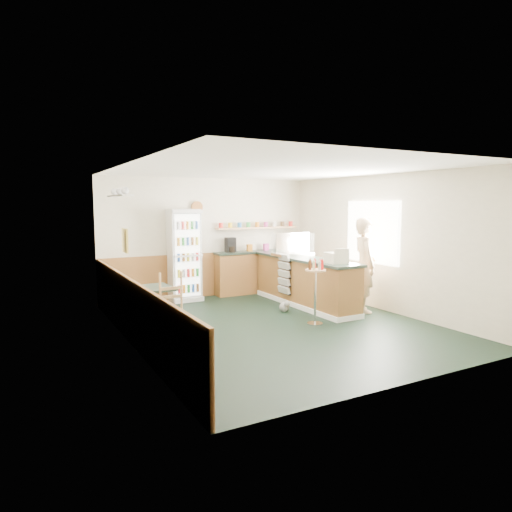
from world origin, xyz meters
TOP-DOWN VIEW (x-y plane):
  - ground at (0.00, 0.00)m, footprint 6.00×6.00m
  - room_envelope at (-0.23, 0.73)m, footprint 5.04×6.02m
  - service_counter at (1.35, 1.07)m, footprint 0.68×3.01m
  - back_counter at (1.19, 2.80)m, footprint 2.24×0.42m
  - drinks_fridge at (-0.69, 2.74)m, footprint 0.66×0.54m
  - display_case at (1.35, 1.55)m, footprint 0.85×0.44m
  - cash_register at (1.35, 0.06)m, footprint 0.37×0.39m
  - shopkeeper at (2.05, 0.06)m, footprint 0.64×0.74m
  - condiment_stand at (0.65, -0.26)m, footprint 0.36×0.36m
  - newspaper_rack at (0.99, 1.32)m, footprint 0.09×0.42m
  - cafe_table at (-2.05, 0.57)m, footprint 0.74×0.74m
  - cafe_chair at (-1.87, -0.05)m, footprint 0.41×0.41m
  - dog_doorstop at (0.66, 0.75)m, footprint 0.20×0.25m

SIDE VIEW (x-z plane):
  - ground at x=0.00m, z-range 0.00..0.00m
  - dog_doorstop at x=0.66m, z-range -0.01..0.23m
  - service_counter at x=1.35m, z-range -0.04..0.97m
  - cafe_table at x=-2.05m, z-range 0.16..0.92m
  - back_counter at x=1.19m, z-range -0.30..1.39m
  - cafe_chair at x=-1.87m, z-range 0.02..1.10m
  - newspaper_rack at x=0.99m, z-range 0.23..1.08m
  - condiment_stand at x=0.65m, z-range 0.18..1.32m
  - shopkeeper at x=2.05m, z-range 0.00..1.86m
  - drinks_fridge at x=-0.69m, z-range 0.00..2.01m
  - cash_register at x=1.35m, z-range 1.01..1.21m
  - display_case at x=1.35m, z-range 1.01..1.49m
  - room_envelope at x=-0.23m, z-range 0.16..2.88m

